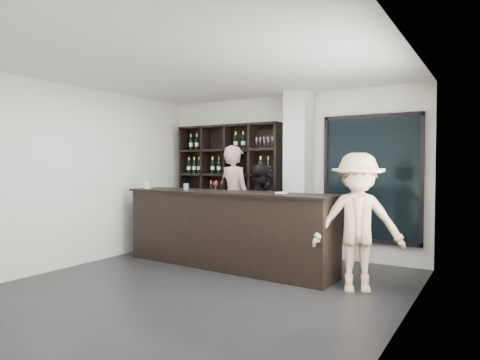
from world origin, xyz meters
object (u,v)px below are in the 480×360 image
Objects in this scene: wine_shelf at (229,187)px; taster_black at (260,213)px; taster_pink at (234,198)px; customer at (358,222)px; tasting_counter at (226,229)px.

wine_shelf is 1.29m from taster_black.
taster_pink is at bearing -34.94° from wine_shelf.
taster_pink reaches higher than customer.
taster_black is 0.92× the size of customer.
taster_pink is 1.12× the size of customer.
wine_shelf is 1.46× the size of taster_black.
taster_black reaches higher than tasting_counter.
taster_pink is 0.96m from taster_black.
taster_black is at bearing 134.17° from customer.
taster_pink reaches higher than tasting_counter.
wine_shelf is 0.35m from taster_pink.
customer is (2.95, -1.52, -0.31)m from wine_shelf.
taster_black is (0.25, 0.67, 0.21)m from tasting_counter.
taster_pink is at bearing 132.26° from customer.
customer is at bearing -27.18° from wine_shelf.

